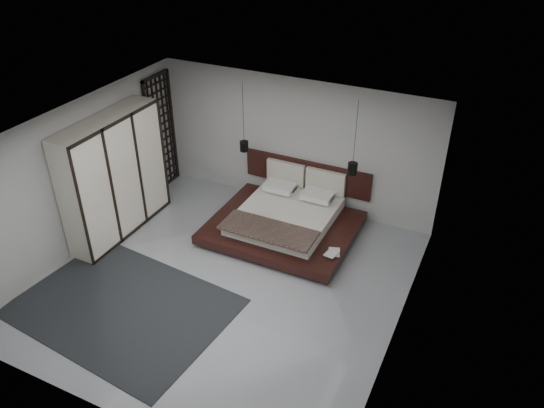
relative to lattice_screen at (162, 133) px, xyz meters
The scene contains 14 objects.
floor 4.05m from the lattice_screen, 39.71° to the right, with size 6.00×6.00×0.00m, color #9A9CA2.
ceiling 4.12m from the lattice_screen, 39.71° to the right, with size 6.00×6.00×0.00m, color white.
wall_back 3.00m from the lattice_screen, 10.56° to the left, with size 6.00×6.00×0.00m, color #AFAFAC.
wall_front 6.20m from the lattice_screen, 61.57° to the right, with size 6.00×6.00×0.00m, color #AFAFAC.
wall_left 2.45m from the lattice_screen, 91.17° to the right, with size 6.00×6.00×0.00m, color #AFAFAC.
wall_right 6.44m from the lattice_screen, 22.38° to the right, with size 6.00×6.00×0.00m, color #AFAFAC.
lattice_screen is the anchor object (origin of this frame).
bed 3.46m from the lattice_screen, ahead, with size 2.78×2.39×1.08m.
book_lower 4.68m from the lattice_screen, 15.21° to the right, with size 0.21×0.28×0.03m, color #99724C.
book_upper 4.66m from the lattice_screen, 15.63° to the right, with size 0.20×0.28×0.02m, color #99724C.
pendant_left 2.13m from the lattice_screen, ahead, with size 0.17×0.17×1.45m.
pendant_right 4.41m from the lattice_screen, ahead, with size 0.19×0.19×1.45m.
wardrobe 1.92m from the lattice_screen, 82.44° to the right, with size 0.58×2.45×2.40m.
rug 4.34m from the lattice_screen, 65.02° to the right, with size 3.46×2.47×0.01m, color black.
Camera 1 is at (3.87, -6.17, 6.10)m, focal length 35.00 mm.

